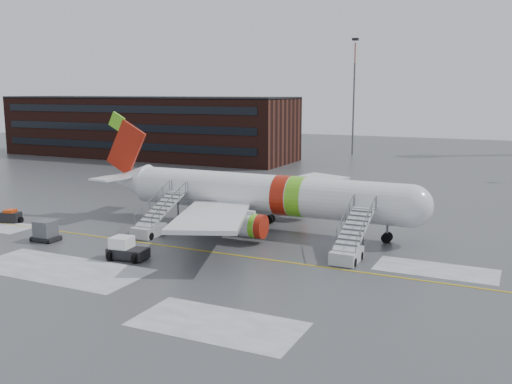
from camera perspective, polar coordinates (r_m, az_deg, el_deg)
The scene contains 9 objects.
ground at distance 50.21m, azimuth -6.10°, elevation -5.41°, with size 260.00×260.00×0.00m, color #494C4F.
airliner at distance 55.78m, azimuth -0.01°, elevation -0.19°, with size 35.03×32.97×11.18m.
airstair_fwd at distance 46.42m, azimuth 9.33°, elevation -5.41°, with size 2.05×7.70×3.48m.
airstair_aft at distance 54.49m, azimuth -10.22°, elevation -3.13°, with size 2.05×7.70×3.48m.
pushback_tug at distance 47.23m, azimuth -12.89°, elevation -5.61°, with size 3.30×2.61×1.79m.
uld_container at distance 54.85m, azimuth -20.30°, elevation -3.73°, with size 2.32×1.76×1.85m.
baggage_tractor at distance 63.98m, azimuth -23.34°, elevation -2.30°, with size 2.70×1.68×1.34m.
terminal_building at distance 119.41m, azimuth -10.97°, elevation 6.43°, with size 62.00×16.11×12.30m.
light_mast_far_n at distance 123.83m, azimuth 9.78°, elevation 10.13°, with size 1.20×1.20×24.25m.
Camera 1 is at (25.31, -41.27, 13.32)m, focal length 40.00 mm.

